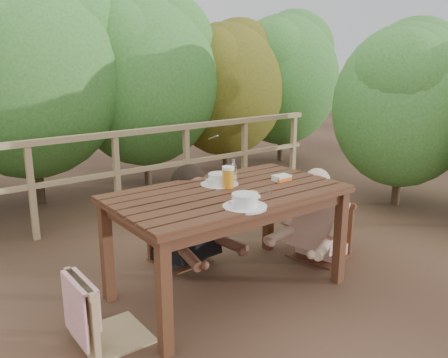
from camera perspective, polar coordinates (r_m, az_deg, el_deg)
ground at (r=3.82m, az=0.46°, el=-13.31°), size 60.00×60.00×0.00m
table at (r=3.65m, az=0.48°, el=-7.72°), size 1.74×0.98×0.81m
chair_left at (r=3.13m, az=-13.75°, el=-11.27°), size 0.45×0.45×0.90m
chair_far at (r=4.15m, az=-5.52°, el=-4.28°), size 0.47×0.47×0.89m
chair_right at (r=4.34m, az=11.78°, el=-3.38°), size 0.56×0.56×0.94m
woman at (r=4.10m, az=-5.75°, el=-0.88°), size 0.61×0.73×1.40m
diner_right at (r=4.30m, az=12.21°, el=-0.35°), size 0.80×0.71×1.40m
railing at (r=5.27m, az=-12.85°, el=0.22°), size 5.60×0.10×1.01m
hedge_row at (r=6.36m, az=-14.83°, el=15.28°), size 6.60×1.60×3.80m
soup_near at (r=3.15m, az=2.54°, el=-2.67°), size 0.30×0.30×0.10m
soup_far at (r=3.68m, az=-0.54°, el=-0.08°), size 0.30×0.30×0.10m
bread_roll at (r=3.31m, az=3.36°, el=-2.03°), size 0.13×0.10×0.07m
beer_glass at (r=3.57m, az=0.50°, el=0.12°), size 0.09×0.09×0.18m
bottle at (r=3.60m, az=1.14°, el=0.64°), size 0.05×0.05×0.23m
tumbler at (r=3.41m, az=5.36°, el=-1.62°), size 0.06×0.06×0.07m
butter_tub at (r=3.81m, az=7.00°, el=0.03°), size 0.14×0.10×0.06m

